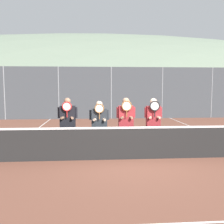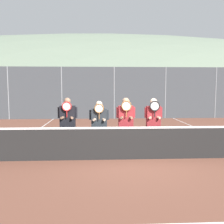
{
  "view_description": "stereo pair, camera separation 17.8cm",
  "coord_description": "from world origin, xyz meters",
  "px_view_note": "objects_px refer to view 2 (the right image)",
  "views": [
    {
      "loc": [
        -1.17,
        -7.09,
        2.12
      ],
      "look_at": [
        -0.58,
        0.82,
        1.32
      ],
      "focal_mm": 40.0,
      "sensor_mm": 36.0,
      "label": 1
    },
    {
      "loc": [
        -0.99,
        -7.11,
        2.12
      ],
      "look_at": [
        -0.58,
        0.82,
        1.32
      ],
      "focal_mm": 40.0,
      "sensor_mm": 36.0,
      "label": 2
    }
  ],
  "objects_px": {
    "player_center_right": "(126,121)",
    "player_center_left": "(99,123)",
    "player_leftmost": "(68,121)",
    "car_far_left": "(35,103)",
    "player_rightmost": "(153,121)",
    "car_center": "(171,103)",
    "car_left_of_center": "(103,102)"
  },
  "relations": [
    {
      "from": "player_leftmost",
      "to": "player_center_right",
      "type": "bearing_deg",
      "value": -0.89
    },
    {
      "from": "player_leftmost",
      "to": "player_center_right",
      "type": "xyz_separation_m",
      "value": [
        1.81,
        -0.03,
        0.01
      ]
    },
    {
      "from": "player_center_left",
      "to": "car_left_of_center",
      "type": "relative_size",
      "value": 0.37
    },
    {
      "from": "player_leftmost",
      "to": "player_rightmost",
      "type": "xyz_separation_m",
      "value": [
        2.7,
        0.05,
        -0.0
      ]
    },
    {
      "from": "player_center_right",
      "to": "car_far_left",
      "type": "distance_m",
      "value": 13.27
    },
    {
      "from": "car_far_left",
      "to": "player_center_left",
      "type": "bearing_deg",
      "value": -67.35
    },
    {
      "from": "player_leftmost",
      "to": "player_rightmost",
      "type": "height_order",
      "value": "player_leftmost"
    },
    {
      "from": "player_center_right",
      "to": "car_left_of_center",
      "type": "height_order",
      "value": "car_left_of_center"
    },
    {
      "from": "player_leftmost",
      "to": "car_center",
      "type": "xyz_separation_m",
      "value": [
        6.68,
        11.77,
        -0.18
      ]
    },
    {
      "from": "car_far_left",
      "to": "car_left_of_center",
      "type": "xyz_separation_m",
      "value": [
        5.29,
        -0.07,
        0.03
      ]
    },
    {
      "from": "player_rightmost",
      "to": "car_left_of_center",
      "type": "relative_size",
      "value": 0.39
    },
    {
      "from": "player_rightmost",
      "to": "car_far_left",
      "type": "distance_m",
      "value": 13.61
    },
    {
      "from": "car_left_of_center",
      "to": "car_center",
      "type": "distance_m",
      "value": 5.37
    },
    {
      "from": "car_left_of_center",
      "to": "car_far_left",
      "type": "bearing_deg",
      "value": 179.19
    },
    {
      "from": "car_center",
      "to": "player_leftmost",
      "type": "bearing_deg",
      "value": -119.56
    },
    {
      "from": "car_far_left",
      "to": "car_center",
      "type": "distance_m",
      "value": 10.66
    },
    {
      "from": "player_center_right",
      "to": "car_far_left",
      "type": "relative_size",
      "value": 0.42
    },
    {
      "from": "player_leftmost",
      "to": "car_far_left",
      "type": "distance_m",
      "value": 12.56
    },
    {
      "from": "player_center_right",
      "to": "player_center_left",
      "type": "bearing_deg",
      "value": 177.12
    },
    {
      "from": "player_center_right",
      "to": "car_center",
      "type": "bearing_deg",
      "value": 67.58
    },
    {
      "from": "player_center_left",
      "to": "player_rightmost",
      "type": "xyz_separation_m",
      "value": [
        1.72,
        0.04,
        0.05
      ]
    },
    {
      "from": "player_center_right",
      "to": "car_left_of_center",
      "type": "distance_m",
      "value": 11.87
    },
    {
      "from": "player_center_left",
      "to": "player_center_right",
      "type": "xyz_separation_m",
      "value": [
        0.83,
        -0.04,
        0.07
      ]
    },
    {
      "from": "player_center_left",
      "to": "car_far_left",
      "type": "relative_size",
      "value": 0.4
    },
    {
      "from": "car_far_left",
      "to": "player_center_right",
      "type": "bearing_deg",
      "value": -64.11
    },
    {
      "from": "car_far_left",
      "to": "car_center",
      "type": "height_order",
      "value": "car_far_left"
    },
    {
      "from": "car_center",
      "to": "player_center_right",
      "type": "bearing_deg",
      "value": -112.42
    },
    {
      "from": "player_leftmost",
      "to": "player_center_right",
      "type": "height_order",
      "value": "player_leftmost"
    },
    {
      "from": "player_leftmost",
      "to": "player_rightmost",
      "type": "bearing_deg",
      "value": 1.12
    },
    {
      "from": "player_center_left",
      "to": "player_center_right",
      "type": "distance_m",
      "value": 0.84
    },
    {
      "from": "player_rightmost",
      "to": "car_far_left",
      "type": "bearing_deg",
      "value": 119.41
    },
    {
      "from": "player_center_left",
      "to": "car_far_left",
      "type": "xyz_separation_m",
      "value": [
        -4.96,
        11.89,
        -0.12
      ]
    }
  ]
}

